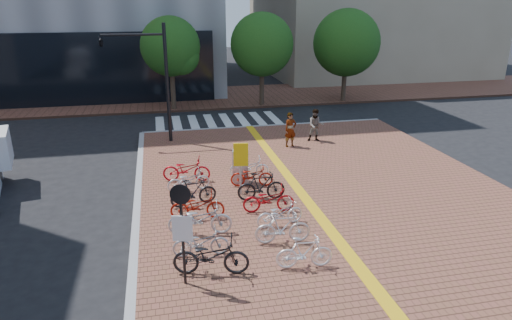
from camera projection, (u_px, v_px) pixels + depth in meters
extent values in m
plane|color=black|center=(263.00, 229.00, 14.71)|extent=(120.00, 120.00, 0.00)
cube|color=brown|center=(436.00, 312.00, 10.68)|extent=(14.00, 34.00, 0.15)
cube|color=gold|center=(397.00, 315.00, 10.45)|extent=(0.40, 34.00, 0.01)
cube|color=gray|center=(266.00, 127.00, 26.35)|extent=(14.00, 0.25, 0.15)
cube|color=brown|center=(199.00, 98.00, 34.04)|extent=(70.00, 8.00, 0.15)
cube|color=silver|center=(160.00, 125.00, 27.01)|extent=(0.50, 4.00, 0.01)
cube|color=silver|center=(177.00, 124.00, 27.21)|extent=(0.50, 4.00, 0.01)
cube|color=silver|center=(194.00, 123.00, 27.41)|extent=(0.50, 4.00, 0.01)
cube|color=silver|center=(210.00, 122.00, 27.61)|extent=(0.50, 4.00, 0.01)
cube|color=silver|center=(227.00, 121.00, 27.81)|extent=(0.50, 4.00, 0.01)
cube|color=silver|center=(243.00, 120.00, 28.01)|extent=(0.50, 4.00, 0.01)
cube|color=silver|center=(259.00, 119.00, 28.22)|extent=(0.50, 4.00, 0.01)
cube|color=silver|center=(274.00, 119.00, 28.42)|extent=(0.50, 4.00, 0.01)
cylinder|color=#38281E|center=(173.00, 89.00, 29.96)|extent=(0.32, 0.32, 2.60)
sphere|color=#194714|center=(170.00, 46.00, 29.04)|extent=(3.80, 3.80, 3.80)
sphere|color=#194714|center=(181.00, 56.00, 29.09)|extent=(2.40, 2.40, 2.40)
cylinder|color=#38281E|center=(262.00, 86.00, 31.16)|extent=(0.32, 0.32, 2.60)
sphere|color=#194714|center=(262.00, 44.00, 30.25)|extent=(4.20, 4.20, 4.20)
sphere|color=#194714|center=(272.00, 54.00, 30.29)|extent=(2.40, 2.40, 2.40)
cylinder|color=#38281E|center=(344.00, 83.00, 32.37)|extent=(0.32, 0.32, 2.60)
sphere|color=#194714|center=(346.00, 43.00, 31.46)|extent=(4.60, 4.60, 4.60)
sphere|color=#194714|center=(356.00, 52.00, 31.50)|extent=(2.40, 2.40, 2.40)
imported|color=black|center=(211.00, 256.00, 11.90)|extent=(2.10, 1.10, 1.05)
imported|color=#ADAEB2|center=(201.00, 242.00, 12.79)|extent=(1.61, 0.63, 0.83)
imported|color=silver|center=(200.00, 219.00, 13.94)|extent=(2.03, 0.91, 1.03)
imported|color=#A0190B|center=(197.00, 206.00, 14.95)|extent=(1.84, 0.83, 0.94)
imported|color=black|center=(193.00, 192.00, 15.93)|extent=(1.72, 0.77, 1.00)
imported|color=silver|center=(189.00, 180.00, 17.18)|extent=(1.67, 0.78, 0.85)
imported|color=red|center=(186.00, 169.00, 18.07)|extent=(1.97, 1.03, 0.99)
imported|color=white|center=(304.00, 252.00, 12.18)|extent=(1.58, 0.58, 0.93)
imported|color=silver|center=(283.00, 228.00, 13.43)|extent=(1.70, 0.61, 1.00)
imported|color=silver|center=(280.00, 213.00, 14.52)|extent=(1.67, 0.85, 0.84)
imported|color=#AB0C12|center=(269.00, 199.00, 15.44)|extent=(1.81, 0.79, 0.92)
imported|color=black|center=(261.00, 186.00, 16.36)|extent=(1.76, 0.55, 1.05)
imported|color=#A61A0B|center=(252.00, 176.00, 17.61)|extent=(1.71, 0.84, 0.86)
imported|color=white|center=(249.00, 167.00, 18.53)|extent=(1.66, 0.77, 0.84)
imported|color=gray|center=(290.00, 130.00, 22.27)|extent=(0.70, 0.53, 1.71)
imported|color=#454858|center=(316.00, 125.00, 23.15)|extent=(0.93, 0.80, 1.66)
cube|color=silver|center=(241.00, 166.00, 17.89)|extent=(0.70, 0.58, 1.33)
cylinder|color=#B7B7BC|center=(240.00, 169.00, 16.71)|extent=(0.09, 0.09, 1.94)
cube|color=yellow|center=(241.00, 155.00, 16.47)|extent=(0.54, 0.14, 0.86)
cylinder|color=black|center=(183.00, 236.00, 11.20)|extent=(0.09, 0.09, 2.73)
cylinder|color=black|center=(180.00, 194.00, 10.78)|extent=(0.50, 0.16, 0.51)
cube|color=silver|center=(182.00, 229.00, 11.08)|extent=(0.49, 0.16, 0.68)
cylinder|color=black|center=(167.00, 84.00, 22.49)|extent=(0.18, 0.18, 5.84)
cylinder|color=black|center=(133.00, 35.00, 21.40)|extent=(2.92, 0.12, 0.12)
imported|color=black|center=(101.00, 42.00, 21.21)|extent=(0.26, 1.21, 0.49)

